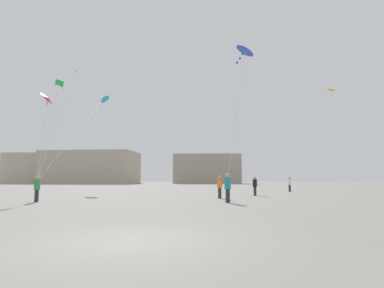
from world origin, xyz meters
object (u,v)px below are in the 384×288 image
Objects in this scene: person_in_orange at (220,186)px; person_in_white at (290,183)px; kite_cobalt_diamond at (245,53)px; person_in_black at (255,185)px; kite_amber_diamond at (331,91)px; kite_cyan_diamond at (104,99)px; building_right_hall at (207,169)px; kite_emerald_delta at (59,85)px; building_left_hall at (37,169)px; person_in_teal at (228,186)px; kite_magenta_diamond at (48,98)px; building_centre_hall at (91,168)px; person_in_green at (37,188)px; kite_lime_diamond at (75,72)px.

person_in_white reaches higher than person_in_orange.
kite_cobalt_diamond is at bearing -130.94° from person_in_white.
kite_amber_diamond reaches higher than person_in_black.
kite_cyan_diamond is at bearing 142.34° from person_in_white.
kite_amber_diamond is at bearing -10.50° from kite_cyan_diamond.
person_in_orange is at bearing -134.27° from kite_amber_diamond.
person_in_white is 11.76m from kite_amber_diamond.
kite_cobalt_diamond is 87.85m from building_right_hall.
kite_emerald_delta is 80.97m from building_left_hall.
kite_amber_diamond is 93.22m from building_left_hall.
kite_emerald_delta is 0.67× the size of building_left_hall.
kite_cyan_diamond reaches higher than kite_emerald_delta.
person_in_white is (7.48, 17.28, -0.05)m from person_in_teal.
person_in_teal is at bearing -53.63° from building_left_hall.
kite_magenta_diamond is at bearing -59.51° from building_left_hall.
kite_amber_diamond is 80.18m from building_centre_hall.
building_right_hall is (12.02, 72.29, -5.88)m from kite_emerald_delta.
building_centre_hall is at bearing 169.58° from person_in_green.
kite_lime_diamond is (-1.25, 5.87, 3.30)m from kite_emerald_delta.
kite_lime_diamond is (-19.58, 6.83, 12.80)m from person_in_black.
person_in_black is 10.12m from person_in_white.
kite_cobalt_diamond is at bearing -43.34° from kite_emerald_delta.
person_in_teal is 11.87m from person_in_green.
building_right_hall is at bearing 83.50° from kite_magenta_diamond.
kite_cyan_diamond is at bearing -172.18° from person_in_teal.
kite_magenta_diamond is at bearing -70.46° from building_centre_hall.
building_centre_hall is (-52.24, 60.47, -6.62)m from kite_amber_diamond.
building_centre_hall is at bearing 115.64° from kite_cobalt_diamond.
person_in_green is at bearing -162.32° from person_in_white.
kite_cyan_diamond is (0.86, 7.53, -1.28)m from kite_lime_diamond.
building_left_hall reaches higher than kite_cobalt_diamond.
building_left_hall is 0.56× the size of building_centre_hall.
kite_amber_diamond is at bearing 4.31° from kite_lime_diamond.
building_right_hall is at bearing 3.49° from building_left_hall.
person_in_black is at bearing -143.36° from person_in_white.
kite_emerald_delta is at bearing 19.65° from person_in_orange.
person_in_orange is 0.06× the size of building_centre_hall.
person_in_white is at bearing -52.12° from building_centre_hall.
kite_magenta_diamond is (-15.38, -6.37, 6.29)m from person_in_black.
person_in_teal is at bearing 95.86° from kite_cobalt_diamond.
kite_lime_diamond is at bearing -43.19° from person_in_black.
kite_amber_diamond reaches higher than building_left_hall.
building_centre_hall is at bearing 109.28° from kite_emerald_delta.
kite_cobalt_diamond is (-6.86, -23.33, 6.01)m from person_in_white.
kite_lime_diamond is 28.44m from kite_cobalt_diamond.
kite_amber_diamond is (9.93, 9.05, 10.64)m from person_in_black.
building_centre_hall is (-23.59, 55.16, -7.50)m from kite_cyan_diamond.
person_in_orange is 0.10× the size of kite_lime_diamond.
kite_magenta_diamond reaches higher than person_in_orange.
person_in_black is at bearing 82.18° from kite_cobalt_diamond.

